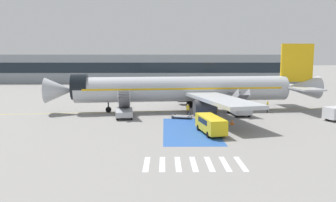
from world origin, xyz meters
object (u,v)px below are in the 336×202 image
(ground_crew_0, at_px, (216,111))
(ground_crew_1, at_px, (188,109))
(baggage_cart, at_px, (182,116))
(ground_crew_3, at_px, (196,109))
(terminal_building, at_px, (128,69))
(airliner, at_px, (187,89))
(boarding_stairs_aft, at_px, (239,108))
(fuel_tanker, at_px, (205,85))
(ground_crew_2, at_px, (267,106))
(traffic_cone_0, at_px, (232,122))
(boarding_stairs_forward, at_px, (124,110))
(service_van_1, at_px, (211,123))

(ground_crew_0, bearing_deg, ground_crew_1, 39.56)
(baggage_cart, xyz_separation_m, ground_crew_1, (0.96, 2.01, 0.67))
(ground_crew_3, height_order, terminal_building, terminal_building)
(ground_crew_0, relative_size, terminal_building, 0.02)
(airliner, bearing_deg, boarding_stairs_aft, -124.02)
(fuel_tanker, height_order, baggage_cart, fuel_tanker)
(airliner, height_order, ground_crew_0, airliner)
(fuel_tanker, xyz_separation_m, ground_crew_1, (-5.96, -28.76, -0.86))
(boarding_stairs_aft, xyz_separation_m, ground_crew_2, (4.74, 2.03, 0.03))
(airliner, distance_m, baggage_cart, 6.91)
(airliner, bearing_deg, traffic_cone_0, -161.78)
(ground_crew_0, relative_size, traffic_cone_0, 2.62)
(airliner, distance_m, terminal_building, 60.60)
(boarding_stairs_forward, bearing_deg, ground_crew_3, 3.53)
(service_van_1, xyz_separation_m, traffic_cone_0, (3.29, 4.71, -0.80))
(traffic_cone_0, bearing_deg, boarding_stairs_forward, 160.09)
(ground_crew_1, relative_size, terminal_building, 0.01)
(ground_crew_3, bearing_deg, fuel_tanker, -117.85)
(service_van_1, height_order, terminal_building, terminal_building)
(traffic_cone_0, bearing_deg, service_van_1, -124.91)
(traffic_cone_0, distance_m, terminal_building, 71.94)
(traffic_cone_0, bearing_deg, ground_crew_1, 128.12)
(ground_crew_1, height_order, ground_crew_2, ground_crew_2)
(ground_crew_0, height_order, ground_crew_1, ground_crew_0)
(ground_crew_3, bearing_deg, airliner, -94.42)
(ground_crew_2, bearing_deg, boarding_stairs_forward, -55.77)
(airliner, xyz_separation_m, ground_crew_0, (3.48, -5.69, -2.38))
(ground_crew_1, xyz_separation_m, ground_crew_2, (11.94, 2.42, 0.08))
(ground_crew_0, relative_size, ground_crew_3, 1.02)
(baggage_cart, bearing_deg, boarding_stairs_aft, 120.84)
(service_van_1, xyz_separation_m, terminal_building, (-16.90, 73.64, 3.36))
(airliner, height_order, fuel_tanker, airliner)
(boarding_stairs_aft, relative_size, traffic_cone_0, 8.52)
(ground_crew_1, relative_size, ground_crew_2, 0.93)
(ground_crew_2, bearing_deg, baggage_cart, -47.20)
(service_van_1, bearing_deg, ground_crew_3, 81.79)
(baggage_cart, xyz_separation_m, terminal_building, (-14.30, 64.64, 4.23))
(airliner, bearing_deg, ground_crew_1, 170.59)
(boarding_stairs_aft, distance_m, ground_crew_1, 7.22)
(service_van_1, height_order, traffic_cone_0, service_van_1)
(boarding_stairs_forward, distance_m, ground_crew_3, 9.97)
(boarding_stairs_aft, distance_m, fuel_tanker, 28.42)
(ground_crew_1, xyz_separation_m, terminal_building, (-15.26, 62.64, 3.56))
(airliner, xyz_separation_m, fuel_tanker, (5.74, 24.70, -1.55))
(airliner, relative_size, ground_crew_3, 25.52)
(traffic_cone_0, relative_size, terminal_building, 0.01)
(fuel_tanker, bearing_deg, ground_crew_2, 11.37)
(service_van_1, bearing_deg, ground_crew_1, 87.73)
(boarding_stairs_aft, height_order, ground_crew_0, boarding_stairs_aft)
(boarding_stairs_forward, xyz_separation_m, ground_crew_1, (8.68, 1.36, -0.05))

